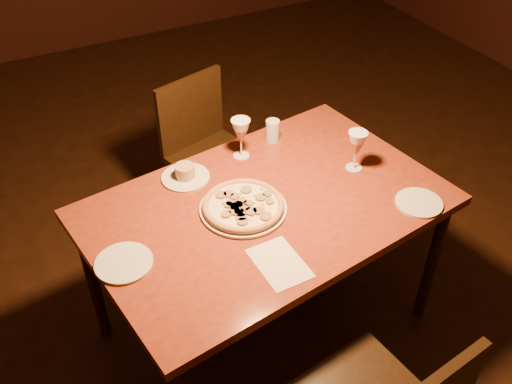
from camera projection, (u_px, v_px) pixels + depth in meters
name	position (u px, v px, depth m)	size (l,w,h in m)	color
floor	(288.00, 305.00, 2.89)	(7.00, 7.00, 0.00)	#321A10
dining_table	(266.00, 216.00, 2.36)	(1.55, 1.12, 0.77)	maroon
chair_far	(207.00, 148.00, 3.11)	(0.52, 0.52, 0.87)	black
pizza_plate	(243.00, 206.00, 2.28)	(0.35, 0.35, 0.04)	silver
ramekin_saucer	(185.00, 174.00, 2.44)	(0.21, 0.21, 0.07)	silver
wine_glass_far	(241.00, 138.00, 2.52)	(0.09, 0.09, 0.19)	#B2524A
wine_glass_right	(356.00, 151.00, 2.45)	(0.08, 0.08, 0.19)	#B2524A
water_tumbler	(273.00, 131.00, 2.64)	(0.06, 0.06, 0.11)	silver
side_plate_left	(124.00, 263.00, 2.05)	(0.21, 0.21, 0.01)	silver
side_plate_near	(419.00, 203.00, 2.32)	(0.19, 0.19, 0.01)	silver
menu_card	(279.00, 263.00, 2.06)	(0.16, 0.24, 0.00)	beige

